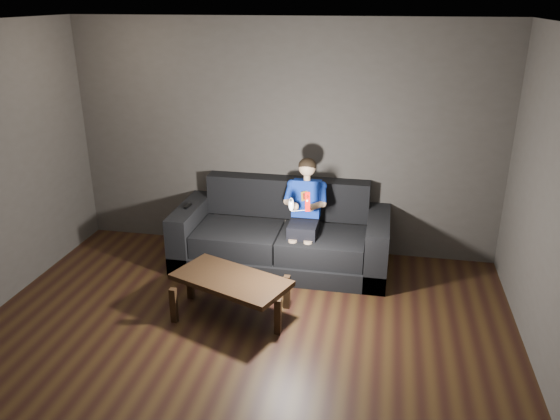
# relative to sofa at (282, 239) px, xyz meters

# --- Properties ---
(floor) EXTENTS (5.00, 5.00, 0.00)m
(floor) POSITION_rel_sofa_xyz_m (-0.08, -2.02, -0.30)
(floor) COLOR black
(floor) RESTS_ON ground
(back_wall) EXTENTS (5.00, 0.04, 2.70)m
(back_wall) POSITION_rel_sofa_xyz_m (-0.08, 0.48, 1.05)
(back_wall) COLOR #3B3733
(back_wall) RESTS_ON ground
(ceiling) EXTENTS (5.00, 5.00, 0.02)m
(ceiling) POSITION_rel_sofa_xyz_m (-0.08, -2.02, 2.40)
(ceiling) COLOR silver
(ceiling) RESTS_ON back_wall
(sofa) EXTENTS (2.39, 1.03, 0.92)m
(sofa) POSITION_rel_sofa_xyz_m (0.00, 0.00, 0.00)
(sofa) COLOR black
(sofa) RESTS_ON floor
(child) EXTENTS (0.46, 0.57, 1.14)m
(child) POSITION_rel_sofa_xyz_m (0.27, -0.07, 0.46)
(child) COLOR black
(child) RESTS_ON sofa
(wii_remote_red) EXTENTS (0.06, 0.08, 0.20)m
(wii_remote_red) POSITION_rel_sofa_xyz_m (0.36, -0.51, 0.68)
(wii_remote_red) COLOR red
(wii_remote_red) RESTS_ON child
(nunchuk_white) EXTENTS (0.08, 0.10, 0.15)m
(nunchuk_white) POSITION_rel_sofa_xyz_m (0.19, -0.50, 0.63)
(nunchuk_white) COLOR white
(nunchuk_white) RESTS_ON child
(wii_remote_black) EXTENTS (0.05, 0.15, 0.03)m
(wii_remote_black) POSITION_rel_sofa_xyz_m (-1.07, -0.09, 0.36)
(wii_remote_black) COLOR black
(wii_remote_black) RESTS_ON sofa
(coffee_table) EXTENTS (1.23, 0.92, 0.40)m
(coffee_table) POSITION_rel_sofa_xyz_m (-0.27, -1.17, 0.05)
(coffee_table) COLOR black
(coffee_table) RESTS_ON floor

